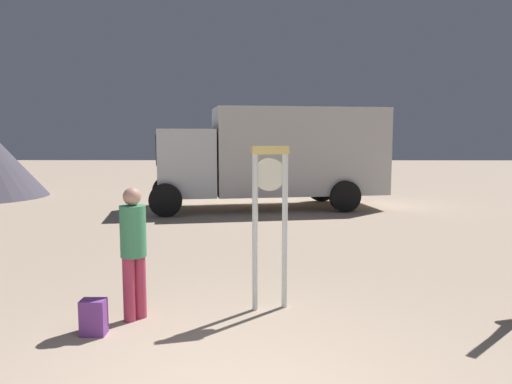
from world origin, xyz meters
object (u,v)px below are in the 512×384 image
standing_clock (270,209)px  person_near_clock (133,247)px  box_truck_near (277,154)px  backpack (94,317)px

standing_clock → person_near_clock: (-1.61, -0.39, -0.39)m
person_near_clock → box_truck_near: (1.98, 9.14, 0.76)m
standing_clock → backpack: bearing=-156.5°
standing_clock → box_truck_near: 8.77m
backpack → person_near_clock: bearing=53.7°
backpack → standing_clock: bearing=23.5°
person_near_clock → backpack: person_near_clock is taller
person_near_clock → standing_clock: bearing=13.5°
backpack → box_truck_near: bearing=76.4°
person_near_clock → backpack: 0.90m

